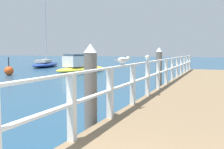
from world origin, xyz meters
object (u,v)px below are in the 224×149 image
object	(u,v)px
boat_3	(80,66)
channel_buoy	(9,71)
seagull_foreground	(123,60)
boat_0	(45,64)
dock_piling_near	(91,90)
seagull_background	(147,58)
dock_piling_far	(159,70)

from	to	relation	value
boat_3	channel_buoy	size ratio (longest dim) A/B	4.25
seagull_foreground	boat_3	xyz separation A→B (m)	(-9.02, 13.68, -1.14)
boat_0	boat_3	size ratio (longest dim) A/B	1.28
dock_piling_near	seagull_foreground	size ratio (longest dim) A/B	4.75
boat_3	channel_buoy	world-z (taller)	boat_3
seagull_background	channel_buoy	world-z (taller)	seagull_background
dock_piling_near	seagull_foreground	world-z (taller)	dock_piling_near
dock_piling_far	boat_3	distance (m)	11.72
dock_piling_near	seagull_background	world-z (taller)	dock_piling_near
dock_piling_near	boat_3	size ratio (longest dim) A/B	0.34
dock_piling_near	boat_0	size ratio (longest dim) A/B	0.27
seagull_foreground	channel_buoy	bearing A→B (deg)	174.98
boat_3	boat_0	bearing A→B (deg)	-20.70
dock_piling_near	boat_0	world-z (taller)	boat_0
dock_piling_near	boat_0	distance (m)	25.68
seagull_background	channel_buoy	size ratio (longest dim) A/B	0.33
seagull_foreground	channel_buoy	xyz separation A→B (m)	(-12.80, 9.30, -1.32)
dock_piling_near	channel_buoy	bearing A→B (deg)	140.46
dock_piling_far	boat_0	world-z (taller)	boat_0
dock_piling_near	channel_buoy	distance (m)	16.12
channel_buoy	seagull_foreground	bearing A→B (deg)	-35.99
seagull_background	channel_buoy	distance (m)	14.66
dock_piling_far	seagull_background	world-z (taller)	dock_piling_far
seagull_foreground	seagull_background	world-z (taller)	same
dock_piling_near	seagull_foreground	distance (m)	1.21
boat_0	seagull_foreground	bearing A→B (deg)	-65.71
dock_piling_near	boat_3	bearing A→B (deg)	120.55
dock_piling_far	channel_buoy	xyz separation A→B (m)	(-12.42, 3.54, -0.67)
dock_piling_near	seagull_foreground	bearing A→B (deg)	68.02
seagull_foreground	channel_buoy	distance (m)	15.88
dock_piling_far	seagull_foreground	xyz separation A→B (m)	(0.38, -5.76, 0.64)
seagull_foreground	channel_buoy	size ratio (longest dim) A/B	0.31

